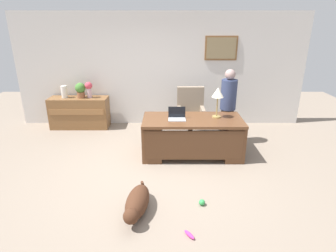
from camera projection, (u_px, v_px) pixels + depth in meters
ground_plane at (157, 172)px, 4.85m from camera, size 12.00×12.00×0.00m
back_wall at (161, 70)px, 6.81m from camera, size 7.00×0.16×2.70m
desk at (192, 136)px, 5.35m from camera, size 1.88×0.89×0.74m
credenza at (79, 113)px, 6.82m from camera, size 1.39×0.50×0.75m
armchair at (190, 115)px, 6.28m from camera, size 0.60×0.59×1.10m
person_standing at (227, 107)px, 5.78m from camera, size 0.32×0.32×1.58m
dog_lying at (137, 203)px, 3.78m from camera, size 0.39×0.90×0.30m
laptop at (177, 116)px, 5.22m from camera, size 0.32×0.22×0.22m
desk_lamp at (217, 94)px, 5.18m from camera, size 0.22×0.22×0.58m
vase_with_flowers at (88, 88)px, 6.61m from camera, size 0.17×0.17×0.38m
vase_empty at (64, 92)px, 6.64m from camera, size 0.15×0.15×0.29m
potted_plant at (80, 90)px, 6.63m from camera, size 0.24×0.24×0.36m
dog_toy_ball at (202, 202)px, 3.97m from camera, size 0.09×0.09×0.09m
dog_toy_bone at (189, 235)px, 3.40m from camera, size 0.14×0.18×0.05m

